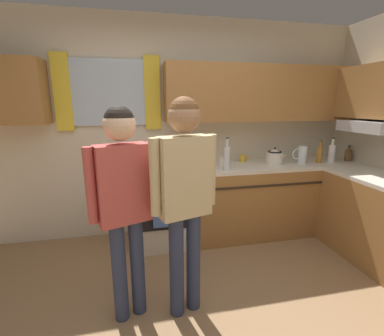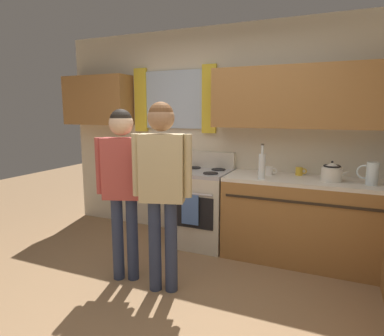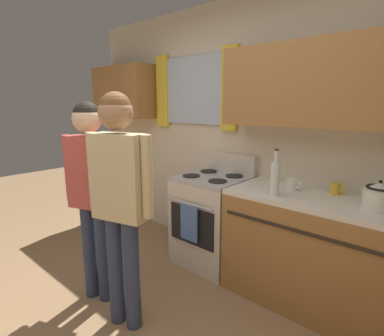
% 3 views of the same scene
% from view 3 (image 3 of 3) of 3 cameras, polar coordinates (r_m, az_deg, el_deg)
% --- Properties ---
extents(back_wall_unit, '(4.60, 0.42, 2.60)m').
position_cam_3_polar(back_wall_unit, '(2.97, 12.17, 9.22)').
color(back_wall_unit, beige).
rests_on(back_wall_unit, ground).
extents(stove_oven, '(0.64, 0.67, 1.10)m').
position_cam_3_polar(stove_oven, '(3.11, 3.87, -9.34)').
color(stove_oven, beige).
rests_on(stove_oven, ground).
extents(bottle_tall_clear, '(0.07, 0.07, 0.37)m').
position_cam_3_polar(bottle_tall_clear, '(2.40, 15.35, -1.81)').
color(bottle_tall_clear, silver).
rests_on(bottle_tall_clear, kitchen_counter_run).
extents(mug_ceramic_white, '(0.13, 0.08, 0.09)m').
position_cam_3_polar(mug_ceramic_white, '(2.63, 18.33, -2.93)').
color(mug_ceramic_white, white).
rests_on(mug_ceramic_white, kitchen_counter_run).
extents(mug_mustard_yellow, '(0.12, 0.08, 0.09)m').
position_cam_3_polar(mug_mustard_yellow, '(2.63, 25.42, -3.51)').
color(mug_mustard_yellow, gold).
rests_on(mug_mustard_yellow, kitchen_counter_run).
extents(stovetop_kettle, '(0.27, 0.20, 0.21)m').
position_cam_3_polar(stovetop_kettle, '(2.37, 31.75, -4.57)').
color(stovetop_kettle, silver).
rests_on(stovetop_kettle, kitchen_counter_run).
extents(adult_left, '(0.48, 0.27, 1.62)m').
position_cam_3_polar(adult_left, '(2.48, -18.40, -2.12)').
color(adult_left, '#2D3856').
rests_on(adult_left, ground).
extents(adult_in_plaid, '(0.50, 0.26, 1.67)m').
position_cam_3_polar(adult_in_plaid, '(2.10, -13.49, -3.31)').
color(adult_in_plaid, '#2D3856').
rests_on(adult_in_plaid, ground).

